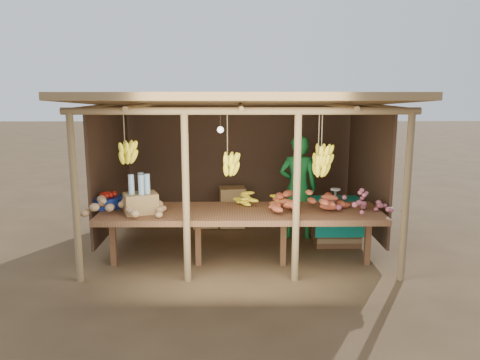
{
  "coord_description": "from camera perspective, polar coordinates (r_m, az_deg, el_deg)",
  "views": [
    {
      "loc": [
        -0.08,
        -7.26,
        2.46
      ],
      "look_at": [
        0.0,
        0.0,
        1.05
      ],
      "focal_mm": 35.0,
      "sensor_mm": 36.0,
      "label": 1
    }
  ],
  "objects": [
    {
      "name": "potato_heap",
      "position": [
        6.48,
        -14.02,
        -2.51
      ],
      "size": [
        1.16,
        0.82,
        0.37
      ],
      "primitive_type": null,
      "rotation": [
        0.0,
        0.0,
        -0.18
      ],
      "color": "tan",
      "rests_on": "counter"
    },
    {
      "name": "sweet_potato_heap",
      "position": [
        6.62,
        8.38,
        -2.05
      ],
      "size": [
        1.1,
        0.66,
        0.36
      ],
      "primitive_type": null,
      "rotation": [
        0.0,
        0.0,
        -0.01
      ],
      "color": "#BA502F",
      "rests_on": "counter"
    },
    {
      "name": "bottle_box",
      "position": [
        6.51,
        -12.03,
        -2.14
      ],
      "size": [
        0.53,
        0.47,
        0.55
      ],
      "color": "#9C7746",
      "rests_on": "counter"
    },
    {
      "name": "tarp_crate",
      "position": [
        7.73,
        11.64,
        -4.82
      ],
      "size": [
        0.79,
        0.68,
        0.94
      ],
      "color": "brown",
      "rests_on": "ground"
    },
    {
      "name": "carton_stack",
      "position": [
        8.45,
        -2.04,
        -3.7
      ],
      "size": [
        0.96,
        0.37,
        0.72
      ],
      "color": "#9C7746",
      "rests_on": "ground"
    },
    {
      "name": "vendor",
      "position": [
        7.82,
        7.09,
        -0.88
      ],
      "size": [
        0.66,
        0.47,
        1.73
      ],
      "primitive_type": "imported",
      "rotation": [
        0.0,
        0.0,
        3.05
      ],
      "color": "#17692C",
      "rests_on": "ground"
    },
    {
      "name": "burlap_sacks",
      "position": [
        8.8,
        -11.58,
        -3.77
      ],
      "size": [
        0.82,
        0.43,
        0.58
      ],
      "color": "#432D1F",
      "rests_on": "ground"
    },
    {
      "name": "counter",
      "position": [
        6.54,
        0.09,
        -4.26
      ],
      "size": [
        3.9,
        1.05,
        0.8
      ],
      "color": "brown",
      "rests_on": "ground"
    },
    {
      "name": "tomato_basin",
      "position": [
        6.95,
        -15.81,
        -2.48
      ],
      "size": [
        0.42,
        0.42,
        0.22
      ],
      "rotation": [
        0.0,
        0.0,
        -0.37
      ],
      "color": "navy",
      "rests_on": "counter"
    },
    {
      "name": "banana_pile",
      "position": [
        6.83,
        2.4,
        -1.59
      ],
      "size": [
        0.69,
        0.48,
        0.35
      ],
      "primitive_type": null,
      "rotation": [
        0.0,
        0.0,
        -0.18
      ],
      "color": "yellow",
      "rests_on": "counter"
    },
    {
      "name": "stall_structure",
      "position": [
        7.15,
        -0.36,
        6.49
      ],
      "size": [
        4.7,
        3.5,
        2.43
      ],
      "color": "olive",
      "rests_on": "ground"
    },
    {
      "name": "onion_heap",
      "position": [
        6.6,
        14.69,
        -2.35
      ],
      "size": [
        0.94,
        0.77,
        0.36
      ],
      "primitive_type": null,
      "rotation": [
        0.0,
        0.0,
        0.4
      ],
      "color": "#AC5363",
      "rests_on": "counter"
    },
    {
      "name": "ground",
      "position": [
        7.67,
        -0.0,
        -7.72
      ],
      "size": [
        60.0,
        60.0,
        0.0
      ],
      "primitive_type": "plane",
      "color": "brown",
      "rests_on": "ground"
    }
  ]
}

